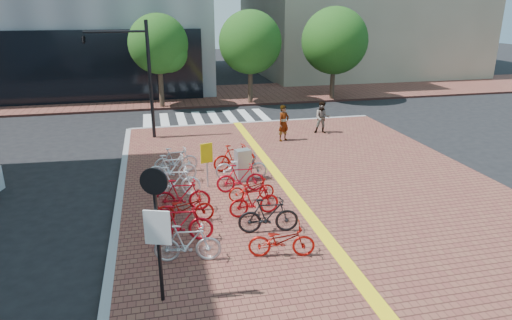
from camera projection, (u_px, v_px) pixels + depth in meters
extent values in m
plane|color=black|center=(245.00, 219.00, 14.67)|extent=(120.00, 120.00, 0.00)
cube|color=brown|center=(413.00, 296.00, 10.67)|extent=(14.00, 34.00, 0.15)
cube|color=yellow|center=(374.00, 299.00, 10.43)|extent=(0.40, 34.00, 0.01)
cube|color=gray|center=(254.00, 123.00, 26.35)|extent=(14.00, 0.25, 0.15)
cube|color=brown|center=(188.00, 96.00, 34.02)|extent=(70.00, 8.00, 0.15)
cube|color=silver|center=(147.00, 122.00, 26.94)|extent=(0.50, 4.00, 0.01)
cube|color=silver|center=(165.00, 121.00, 27.16)|extent=(0.50, 4.00, 0.01)
cube|color=silver|center=(182.00, 120.00, 27.37)|extent=(0.50, 4.00, 0.01)
cube|color=silver|center=(198.00, 119.00, 27.58)|extent=(0.50, 4.00, 0.01)
cube|color=silver|center=(215.00, 118.00, 27.79)|extent=(0.50, 4.00, 0.01)
cube|color=silver|center=(231.00, 117.00, 28.01)|extent=(0.50, 4.00, 0.01)
cube|color=silver|center=(247.00, 116.00, 28.22)|extent=(0.50, 4.00, 0.01)
cube|color=silver|center=(262.00, 116.00, 28.43)|extent=(0.50, 4.00, 0.01)
cylinder|color=#38281E|center=(161.00, 87.00, 29.92)|extent=(0.32, 0.32, 2.60)
sphere|color=#194714|center=(158.00, 44.00, 29.03)|extent=(3.80, 3.80, 3.80)
sphere|color=#194714|center=(169.00, 54.00, 29.08)|extent=(2.40, 2.40, 2.40)
cylinder|color=#38281E|center=(250.00, 84.00, 31.20)|extent=(0.32, 0.32, 2.60)
sphere|color=#194714|center=(250.00, 42.00, 30.31)|extent=(4.20, 4.20, 4.20)
sphere|color=#194714|center=(260.00, 52.00, 30.35)|extent=(2.40, 2.40, 2.40)
cylinder|color=#38281E|center=(332.00, 80.00, 32.47)|extent=(0.32, 0.32, 2.60)
sphere|color=#194714|center=(335.00, 41.00, 31.58)|extent=(4.60, 4.60, 4.60)
sphere|color=#194714|center=(344.00, 50.00, 31.63)|extent=(2.40, 2.40, 2.40)
imported|color=#BCBBC0|center=(188.00, 243.00, 11.83)|extent=(1.82, 0.77, 1.06)
imported|color=red|center=(180.00, 223.00, 12.85)|extent=(1.92, 0.79, 1.12)
imported|color=#AD100C|center=(184.00, 208.00, 14.00)|extent=(1.83, 0.69, 0.95)
imported|color=#B20C18|center=(182.00, 195.00, 14.76)|extent=(1.88, 0.73, 1.10)
imported|color=white|center=(174.00, 182.00, 15.90)|extent=(1.89, 0.75, 1.11)
imported|color=white|center=(172.00, 169.00, 17.11)|extent=(1.89, 0.56, 1.13)
imported|color=silver|center=(176.00, 160.00, 18.18)|extent=(1.79, 0.68, 1.05)
imported|color=#A9120C|center=(282.00, 240.00, 12.10)|extent=(1.87, 0.95, 0.93)
imported|color=black|center=(268.00, 216.00, 13.36)|extent=(1.84, 0.71, 1.08)
imported|color=#B80D11|center=(254.00, 201.00, 14.46)|extent=(1.72, 0.68, 1.01)
imported|color=#9D100B|center=(251.00, 189.00, 15.60)|extent=(1.63, 0.62, 0.84)
imported|color=red|center=(241.00, 178.00, 16.30)|extent=(1.77, 0.60, 1.05)
imported|color=#A7A7AC|center=(241.00, 166.00, 17.48)|extent=(2.05, 0.92, 1.04)
imported|color=#B3140C|center=(235.00, 157.00, 18.45)|extent=(1.88, 0.83, 1.09)
imported|color=gray|center=(284.00, 123.00, 22.41)|extent=(0.77, 0.69, 1.78)
imported|color=#484F5B|center=(322.00, 118.00, 23.73)|extent=(0.97, 0.86, 1.67)
cube|color=#A5A5A9|center=(243.00, 165.00, 17.38)|extent=(0.63, 0.51, 1.22)
cylinder|color=#B7B7BC|center=(207.00, 166.00, 16.65)|extent=(0.08, 0.08, 1.64)
cube|color=yellow|center=(207.00, 153.00, 16.45)|extent=(0.45, 0.17, 0.73)
cylinder|color=black|center=(158.00, 237.00, 9.91)|extent=(0.11, 0.11, 3.20)
cylinder|color=black|center=(154.00, 181.00, 9.42)|extent=(0.58, 0.24, 0.60)
cube|color=silver|center=(157.00, 228.00, 9.77)|extent=(0.57, 0.24, 0.80)
cylinder|color=black|center=(150.00, 81.00, 22.34)|extent=(0.17, 0.17, 5.74)
cylinder|color=black|center=(115.00, 32.00, 21.28)|extent=(2.87, 0.11, 0.11)
imported|color=black|center=(83.00, 38.00, 21.07)|extent=(0.25, 1.19, 0.48)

